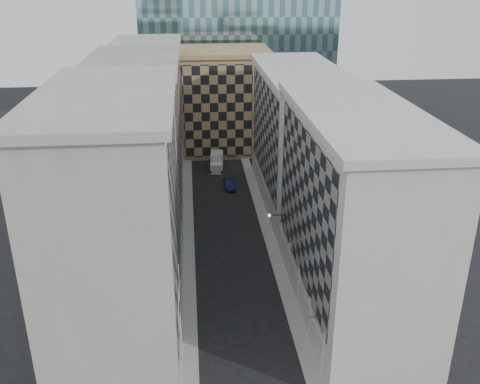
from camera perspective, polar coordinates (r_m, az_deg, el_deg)
sidewalk_west at (r=69.01m, az=-5.52°, el=-5.28°), size 1.50×100.00×0.15m
sidewalk_east at (r=69.68m, az=3.17°, el=-4.91°), size 1.50×100.00×0.15m
bldg_left_a at (r=47.17m, az=-12.77°, el=-3.80°), size 10.80×22.80×23.70m
bldg_left_b at (r=67.62m, az=-10.68°, el=4.21°), size 10.80×22.80×22.70m
bldg_left_c at (r=88.81m, az=-9.56°, el=8.45°), size 10.80×22.80×21.70m
bldg_right_a at (r=53.23m, az=11.80°, el=-2.31°), size 10.80×26.80×20.70m
bldg_right_b at (r=77.85m, az=6.17°, el=5.83°), size 10.80×28.80×19.70m
tan_block at (r=101.63m, az=-1.72°, el=9.78°), size 16.80×14.80×18.80m
flagpoles_left at (r=44.34m, az=-6.56°, el=-10.93°), size 0.10×6.33×2.33m
bracket_lamp at (r=61.52m, az=3.31°, el=-2.50°), size 1.98×0.36×0.36m
box_truck at (r=92.88m, az=-2.50°, el=3.19°), size 2.57×5.27×2.80m
dark_car at (r=84.71m, az=-1.14°, el=0.82°), size 1.66×4.23×1.37m
shop_sign at (r=48.80m, az=7.45°, el=-13.39°), size 0.71×0.62×0.69m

